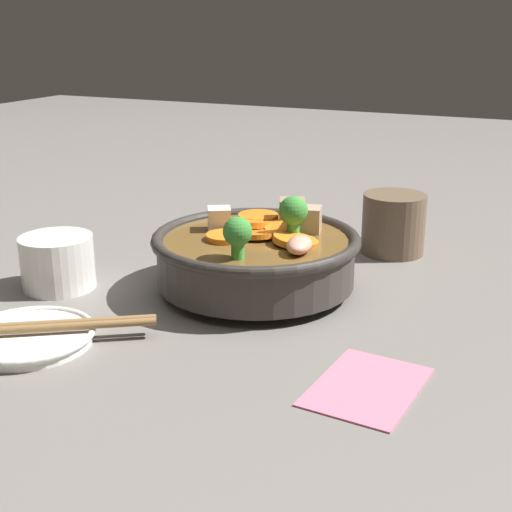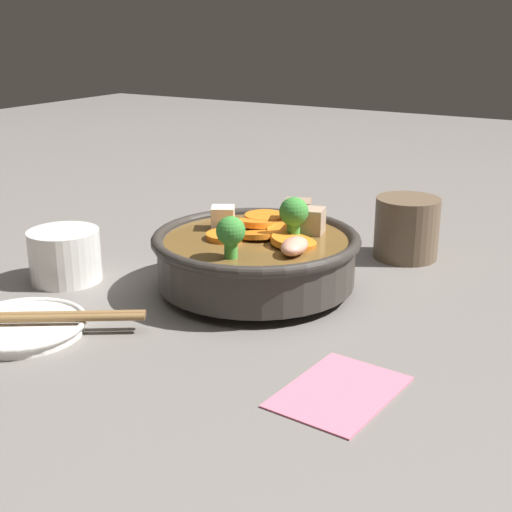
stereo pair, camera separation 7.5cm
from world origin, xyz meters
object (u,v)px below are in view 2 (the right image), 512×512
(dark_mug, at_px, (407,228))
(stirfry_bowl, at_px, (257,254))
(tea_cup, at_px, (65,255))
(side_saucer, at_px, (21,326))
(chopsticks_pair, at_px, (20,317))

(dark_mug, bearing_deg, stirfry_bowl, 152.31)
(stirfry_bowl, relative_size, tea_cup, 2.81)
(stirfry_bowl, height_order, tea_cup, stirfry_bowl)
(stirfry_bowl, xyz_separation_m, dark_mug, (0.19, -0.10, -0.00))
(side_saucer, height_order, chopsticks_pair, chopsticks_pair)
(stirfry_bowl, distance_m, dark_mug, 0.21)
(side_saucer, relative_size, chopsticks_pair, 0.60)
(dark_mug, bearing_deg, side_saucer, 149.80)
(stirfry_bowl, xyz_separation_m, chopsticks_pair, (-0.21, 0.13, -0.02))
(dark_mug, relative_size, chopsticks_pair, 0.49)
(stirfry_bowl, bearing_deg, side_saucer, 147.61)
(stirfry_bowl, bearing_deg, dark_mug, -27.69)
(stirfry_bowl, distance_m, side_saucer, 0.25)
(stirfry_bowl, xyz_separation_m, side_saucer, (-0.21, 0.13, -0.03))
(tea_cup, bearing_deg, chopsticks_pair, -151.70)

